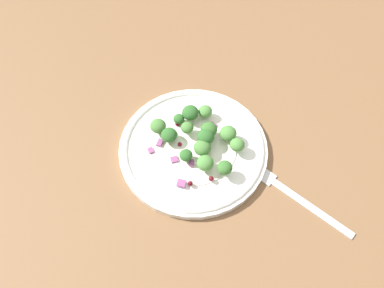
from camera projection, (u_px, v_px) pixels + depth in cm
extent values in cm
cube|color=brown|center=(202.00, 160.00, 72.52)|extent=(180.00, 180.00, 2.00)
cylinder|color=white|center=(192.00, 150.00, 71.69)|extent=(25.82, 25.82, 1.20)
torus|color=white|center=(192.00, 149.00, 71.18)|extent=(24.75, 24.75, 1.00)
cylinder|color=white|center=(192.00, 148.00, 71.09)|extent=(14.97, 14.97, 0.20)
cylinder|color=#9EC684|center=(187.00, 131.00, 72.00)|extent=(0.83, 0.83, 0.83)
ellipsoid|color=#477A38|center=(187.00, 128.00, 71.15)|extent=(2.22, 2.22, 1.67)
cylinder|color=#ADD18E|center=(190.00, 117.00, 73.80)|extent=(1.12, 1.12, 1.12)
ellipsoid|color=#2D6028|center=(190.00, 113.00, 72.66)|extent=(2.99, 2.99, 2.24)
cylinder|color=#8EB77A|center=(201.00, 150.00, 70.33)|extent=(1.10, 1.10, 1.10)
ellipsoid|color=#477A38|center=(201.00, 146.00, 69.21)|extent=(2.93, 2.93, 2.19)
cylinder|color=#8EB77A|center=(186.00, 158.00, 69.32)|extent=(0.83, 0.83, 0.83)
ellipsoid|color=#2D6028|center=(186.00, 155.00, 68.47)|extent=(2.22, 2.22, 1.66)
cylinder|color=#8EB77A|center=(205.00, 115.00, 74.24)|extent=(0.93, 0.93, 0.93)
ellipsoid|color=#4C843D|center=(205.00, 111.00, 73.29)|extent=(2.48, 2.48, 1.86)
cylinder|color=#8EB77A|center=(169.00, 139.00, 71.56)|extent=(1.06, 1.06, 1.06)
ellipsoid|color=#2D6028|center=(169.00, 135.00, 70.49)|extent=(2.81, 2.81, 2.11)
cylinder|color=#8EB77A|center=(237.00, 148.00, 70.21)|extent=(0.94, 0.94, 0.94)
ellipsoid|color=#4C843D|center=(237.00, 145.00, 69.25)|extent=(2.51, 2.51, 1.88)
cylinder|color=#ADD18E|center=(209.00, 133.00, 71.54)|extent=(1.07, 1.07, 1.07)
ellipsoid|color=#386B2D|center=(209.00, 129.00, 70.45)|extent=(2.85, 2.85, 2.14)
cylinder|color=#8EB77A|center=(179.00, 122.00, 73.58)|extent=(0.74, 0.74, 0.74)
ellipsoid|color=#2D6028|center=(179.00, 119.00, 72.83)|extent=(1.97, 1.97, 1.48)
cylinder|color=#ADD18E|center=(206.00, 141.00, 70.67)|extent=(1.09, 1.09, 1.09)
ellipsoid|color=#2D6028|center=(206.00, 136.00, 69.56)|extent=(2.91, 2.91, 2.19)
cylinder|color=#9EC684|center=(205.00, 167.00, 68.55)|extent=(1.06, 1.06, 1.06)
ellipsoid|color=#4C843D|center=(205.00, 163.00, 67.46)|extent=(2.83, 2.83, 2.12)
cylinder|color=#9EC684|center=(159.00, 130.00, 72.22)|extent=(1.04, 1.04, 1.04)
ellipsoid|color=#477A38|center=(158.00, 126.00, 71.16)|extent=(2.77, 2.77, 2.08)
cylinder|color=#9EC684|center=(224.00, 171.00, 67.58)|extent=(0.94, 0.94, 0.94)
ellipsoid|color=#386B2D|center=(225.00, 168.00, 66.62)|extent=(2.50, 2.50, 1.88)
cylinder|color=#ADD18E|center=(228.00, 137.00, 71.49)|extent=(1.09, 1.09, 1.09)
ellipsoid|color=#4C843D|center=(228.00, 133.00, 70.39)|extent=(2.90, 2.90, 2.18)
sphere|color=#4C0A14|center=(190.00, 183.00, 66.75)|extent=(0.83, 0.83, 0.83)
sphere|color=#4C0A14|center=(178.00, 124.00, 73.29)|extent=(0.94, 0.94, 0.94)
sphere|color=maroon|center=(211.00, 179.00, 67.09)|extent=(0.84, 0.84, 0.84)
sphere|color=maroon|center=(180.00, 144.00, 71.16)|extent=(0.73, 0.73, 0.73)
sphere|color=maroon|center=(166.00, 133.00, 72.30)|extent=(0.88, 0.88, 0.88)
cube|color=#843D75|center=(190.00, 162.00, 69.06)|extent=(1.42, 1.42, 0.36)
cube|color=#934C84|center=(174.00, 159.00, 69.64)|extent=(1.63, 1.66, 0.30)
cube|color=#934C84|center=(160.00, 143.00, 71.27)|extent=(1.25, 1.57, 0.58)
cube|color=#934C84|center=(212.00, 126.00, 73.33)|extent=(1.32, 1.36, 0.46)
cube|color=#934C84|center=(151.00, 150.00, 70.52)|extent=(1.36, 1.23, 0.37)
cube|color=#934C84|center=(181.00, 183.00, 67.04)|extent=(1.77, 1.68, 0.60)
cube|color=silver|center=(312.00, 208.00, 66.39)|extent=(15.01, 1.27, 0.50)
cube|color=silver|center=(264.00, 175.00, 69.54)|extent=(3.61, 2.42, 0.50)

